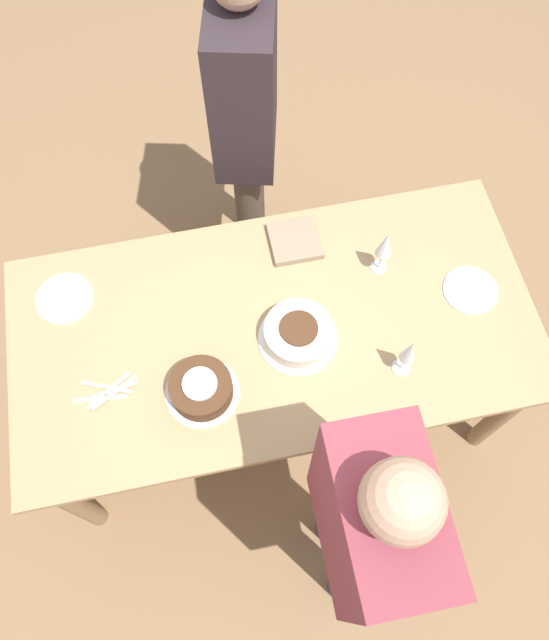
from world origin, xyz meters
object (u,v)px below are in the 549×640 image
(cake_center_white, at_px, (298,334))
(wine_glass_far, at_px, (385,245))
(wine_glass_near, at_px, (409,352))
(cake_front_chocolate, at_px, (201,389))
(person_watching, at_px, (245,111))
(person_cutting, at_px, (365,532))

(cake_center_white, xyz_separation_m, wine_glass_far, (0.34, 0.21, 0.11))
(wine_glass_near, relative_size, wine_glass_far, 0.98)
(wine_glass_near, bearing_deg, wine_glass_far, 85.39)
(cake_center_white, xyz_separation_m, wine_glass_near, (0.31, -0.17, 0.10))
(cake_front_chocolate, relative_size, person_watching, 0.16)
(cake_center_white, relative_size, person_watching, 0.17)
(cake_center_white, relative_size, person_cutting, 0.17)
(person_watching, bearing_deg, wine_glass_far, 41.68)
(person_watching, bearing_deg, person_cutting, 15.42)
(cake_front_chocolate, xyz_separation_m, wine_glass_near, (0.65, -0.05, 0.10))
(wine_glass_near, xyz_separation_m, person_watching, (-0.32, 1.04, 0.02))
(wine_glass_far, bearing_deg, person_cutting, -109.48)
(cake_front_chocolate, height_order, person_cutting, person_cutting)
(cake_center_white, relative_size, cake_front_chocolate, 1.11)
(cake_center_white, bearing_deg, person_cutting, -87.13)
(cake_front_chocolate, bearing_deg, wine_glass_near, -4.30)
(person_cutting, xyz_separation_m, person_watching, (-0.04, 1.52, -0.00))
(person_cutting, bearing_deg, wine_glass_far, -18.66)
(person_cutting, bearing_deg, person_watching, 2.44)
(wine_glass_far, relative_size, person_cutting, 0.14)
(person_cutting, distance_m, person_watching, 1.52)
(cake_center_white, relative_size, wine_glass_far, 1.23)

